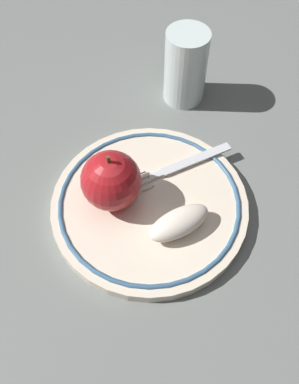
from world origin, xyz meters
The scene contains 6 objects.
ground_plane centered at (0.00, 0.00, 0.00)m, with size 2.00×2.00×0.00m, color slate.
plate centered at (-0.02, -0.01, 0.01)m, with size 0.25×0.25×0.02m.
apple_red_whole centered at (-0.05, -0.04, 0.05)m, with size 0.07×0.07×0.08m.
apple_slice_front centered at (0.03, -0.01, 0.03)m, with size 0.08×0.03×0.03m, color silver.
fork centered at (-0.03, 0.04, 0.02)m, with size 0.08×0.18×0.00m.
drinking_glass centered at (-0.12, 0.17, 0.06)m, with size 0.06×0.06×0.11m, color silver.
Camera 1 is at (0.18, -0.21, 0.46)m, focal length 40.00 mm.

